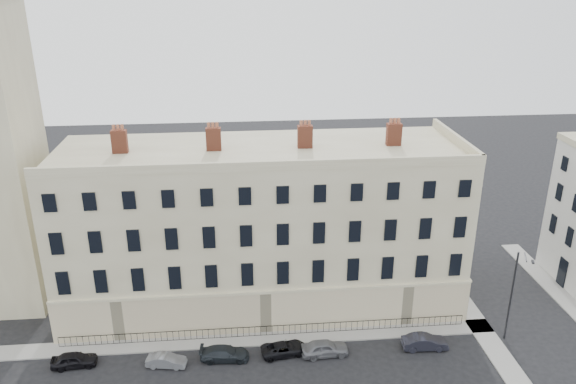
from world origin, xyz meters
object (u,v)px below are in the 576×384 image
object	(u,v)px
car_f	(425,342)
car_c	(225,353)
car_b	(166,361)
car_d	(284,349)
streetlamp	(513,293)
car_e	(325,348)
car_a	(74,360)

from	to	relation	value
car_f	car_c	bearing A→B (deg)	91.79
car_c	car_b	bearing A→B (deg)	98.72
car_d	streetlamp	size ratio (longest dim) A/B	0.46
car_c	car_e	world-z (taller)	car_e
car_d	streetlamp	xyz separation A→B (m)	(19.20, 0.27, 4.10)
car_a	streetlamp	size ratio (longest dim) A/B	0.43
car_a	streetlamp	bearing A→B (deg)	-94.88
car_c	car_d	xyz separation A→B (m)	(4.90, 0.22, -0.05)
car_d	car_f	xyz separation A→B (m)	(11.81, -0.35, 0.10)
car_c	streetlamp	distance (m)	24.44
car_a	streetlamp	distance (m)	36.32
car_c	car_a	bearing A→B (deg)	92.30
car_e	car_f	distance (m)	8.49
car_f	streetlamp	xyz separation A→B (m)	(7.39, 0.62, 4.00)
car_c	car_d	distance (m)	4.90
car_a	car_e	distance (m)	20.22
car_e	streetlamp	world-z (taller)	streetlamp
car_f	streetlamp	bearing A→B (deg)	-82.93
streetlamp	car_a	bearing A→B (deg)	-158.55
car_b	car_c	distance (m)	4.66
car_a	car_e	xyz separation A→B (m)	(20.22, -0.47, 0.06)
car_e	streetlamp	bearing A→B (deg)	-90.78
car_a	car_b	world-z (taller)	car_a
car_f	car_d	bearing A→B (deg)	90.54
car_b	car_f	size ratio (longest dim) A/B	0.84
car_a	car_d	distance (m)	16.89
car_d	car_f	world-z (taller)	car_f
car_d	car_e	size ratio (longest dim) A/B	0.97
car_a	car_b	size ratio (longest dim) A/B	1.11
car_a	car_b	bearing A→B (deg)	-100.60
car_e	car_d	bearing A→B (deg)	79.82
car_e	car_a	bearing A→B (deg)	85.45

